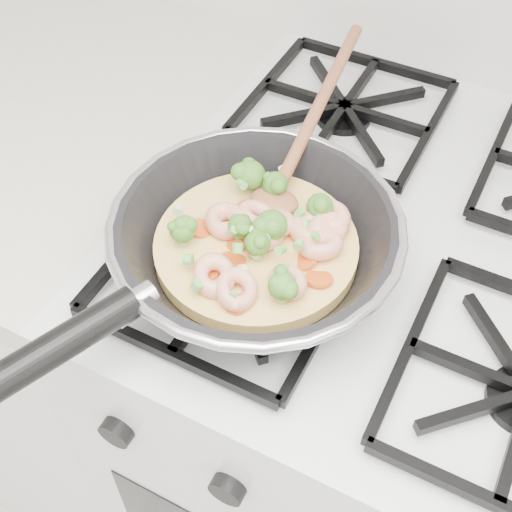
% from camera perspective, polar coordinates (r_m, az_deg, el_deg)
% --- Properties ---
extents(stove, '(0.60, 0.60, 0.92)m').
position_cam_1_polar(stove, '(1.13, 9.22, -13.59)').
color(stove, silver).
rests_on(stove, ground).
extents(skillet, '(0.29, 0.63, 0.09)m').
position_cam_1_polar(skillet, '(0.67, -0.23, 1.34)').
color(skillet, black).
rests_on(skillet, stove).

